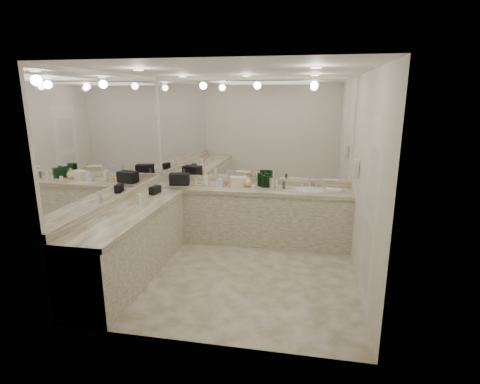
% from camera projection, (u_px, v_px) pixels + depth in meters
% --- Properties ---
extents(floor, '(3.20, 3.20, 0.00)m').
position_uv_depth(floor, '(234.00, 273.00, 5.02)').
color(floor, beige).
rests_on(floor, ground).
extents(ceiling, '(3.20, 3.20, 0.00)m').
position_uv_depth(ceiling, '(233.00, 70.00, 4.38)').
color(ceiling, white).
rests_on(ceiling, floor).
extents(wall_back, '(3.20, 0.02, 2.60)m').
position_uv_depth(wall_back, '(252.00, 159.00, 6.13)').
color(wall_back, silver).
rests_on(wall_back, floor).
extents(wall_left, '(0.02, 3.00, 2.60)m').
position_uv_depth(wall_left, '(116.00, 174.00, 4.98)').
color(wall_left, silver).
rests_on(wall_left, floor).
extents(wall_right, '(0.02, 3.00, 2.60)m').
position_uv_depth(wall_right, '(366.00, 184.00, 4.41)').
color(wall_right, silver).
rests_on(wall_right, floor).
extents(vanity_back_base, '(3.20, 0.60, 0.84)m').
position_uv_depth(vanity_back_base, '(249.00, 216.00, 6.06)').
color(vanity_back_base, beige).
rests_on(vanity_back_base, floor).
extents(vanity_back_top, '(3.20, 0.64, 0.06)m').
position_uv_depth(vanity_back_top, '(249.00, 189.00, 5.94)').
color(vanity_back_top, beige).
rests_on(vanity_back_top, vanity_back_base).
extents(vanity_left_base, '(0.60, 2.40, 0.84)m').
position_uv_depth(vanity_left_base, '(132.00, 245.00, 4.86)').
color(vanity_left_base, beige).
rests_on(vanity_left_base, floor).
extents(vanity_left_top, '(0.64, 2.42, 0.06)m').
position_uv_depth(vanity_left_top, '(130.00, 212.00, 4.75)').
color(vanity_left_top, beige).
rests_on(vanity_left_top, vanity_left_base).
extents(backsplash_back, '(3.20, 0.04, 0.10)m').
position_uv_depth(backsplash_back, '(252.00, 180.00, 6.19)').
color(backsplash_back, beige).
rests_on(backsplash_back, vanity_back_top).
extents(backsplash_left, '(0.04, 3.00, 0.10)m').
position_uv_depth(backsplash_left, '(120.00, 199.00, 5.07)').
color(backsplash_left, beige).
rests_on(backsplash_left, vanity_left_top).
extents(mirror_back, '(3.12, 0.01, 1.55)m').
position_uv_depth(mirror_back, '(252.00, 130.00, 6.00)').
color(mirror_back, white).
rests_on(mirror_back, wall_back).
extents(mirror_left, '(0.01, 2.92, 1.55)m').
position_uv_depth(mirror_left, '(114.00, 138.00, 4.86)').
color(mirror_left, white).
rests_on(mirror_left, wall_left).
extents(sink, '(0.44, 0.44, 0.03)m').
position_uv_depth(sink, '(310.00, 190.00, 5.77)').
color(sink, white).
rests_on(sink, vanity_back_top).
extents(faucet, '(0.24, 0.16, 0.14)m').
position_uv_depth(faucet, '(310.00, 182.00, 5.95)').
color(faucet, silver).
rests_on(faucet, vanity_back_top).
extents(wall_phone, '(0.06, 0.10, 0.24)m').
position_uv_depth(wall_phone, '(356.00, 169.00, 5.07)').
color(wall_phone, white).
rests_on(wall_phone, wall_right).
extents(door, '(0.02, 0.82, 2.10)m').
position_uv_depth(door, '(370.00, 217.00, 4.00)').
color(door, white).
rests_on(door, wall_right).
extents(black_toiletry_bag, '(0.35, 0.26, 0.18)m').
position_uv_depth(black_toiletry_bag, '(180.00, 180.00, 6.07)').
color(black_toiletry_bag, black).
rests_on(black_toiletry_bag, vanity_back_top).
extents(black_bag_spill, '(0.12, 0.21, 0.11)m').
position_uv_depth(black_bag_spill, '(155.00, 190.00, 5.53)').
color(black_bag_spill, black).
rests_on(black_bag_spill, vanity_left_top).
extents(cream_cosmetic_case, '(0.30, 0.25, 0.15)m').
position_uv_depth(cream_cosmetic_case, '(238.00, 181.00, 6.01)').
color(cream_cosmetic_case, beige).
rests_on(cream_cosmetic_case, vanity_back_top).
extents(hand_towel, '(0.26, 0.20, 0.04)m').
position_uv_depth(hand_towel, '(334.00, 190.00, 5.67)').
color(hand_towel, white).
rests_on(hand_towel, vanity_back_top).
extents(lotion_left, '(0.06, 0.06, 0.14)m').
position_uv_depth(lotion_left, '(139.00, 199.00, 5.02)').
color(lotion_left, white).
rests_on(lotion_left, vanity_left_top).
extents(soap_bottle_a, '(0.11, 0.11, 0.23)m').
position_uv_depth(soap_bottle_a, '(206.00, 178.00, 6.04)').
color(soap_bottle_a, white).
rests_on(soap_bottle_a, vanity_back_top).
extents(soap_bottle_b, '(0.09, 0.10, 0.19)m').
position_uv_depth(soap_bottle_b, '(220.00, 181.00, 5.92)').
color(soap_bottle_b, silver).
rests_on(soap_bottle_b, vanity_back_top).
extents(soap_bottle_c, '(0.19, 0.19, 0.19)m').
position_uv_depth(soap_bottle_c, '(247.00, 181.00, 5.95)').
color(soap_bottle_c, '#D8B771').
rests_on(soap_bottle_c, vanity_back_top).
extents(green_bottle_0, '(0.07, 0.07, 0.18)m').
position_uv_depth(green_bottle_0, '(267.00, 182.00, 5.90)').
color(green_bottle_0, '#135226').
rests_on(green_bottle_0, vanity_back_top).
extents(green_bottle_1, '(0.06, 0.06, 0.20)m').
position_uv_depth(green_bottle_1, '(267.00, 180.00, 6.01)').
color(green_bottle_1, '#135226').
rests_on(green_bottle_1, vanity_back_top).
extents(green_bottle_2, '(0.07, 0.07, 0.20)m').
position_uv_depth(green_bottle_2, '(259.00, 179.00, 6.03)').
color(green_bottle_2, '#135226').
rests_on(green_bottle_2, vanity_back_top).
extents(green_bottle_3, '(0.07, 0.07, 0.19)m').
position_uv_depth(green_bottle_3, '(261.00, 180.00, 5.98)').
color(green_bottle_3, '#135226').
rests_on(green_bottle_3, vanity_back_top).
extents(green_bottle_4, '(0.07, 0.07, 0.19)m').
position_uv_depth(green_bottle_4, '(263.00, 181.00, 5.91)').
color(green_bottle_4, '#135226').
rests_on(green_bottle_4, vanity_back_top).
extents(amenity_bottle_0, '(0.04, 0.04, 0.12)m').
position_uv_depth(amenity_bottle_0, '(284.00, 185.00, 5.82)').
color(amenity_bottle_0, '#3F3F4C').
rests_on(amenity_bottle_0, vanity_back_top).
extents(amenity_bottle_1, '(0.06, 0.06, 0.07)m').
position_uv_depth(amenity_bottle_1, '(254.00, 187.00, 5.84)').
color(amenity_bottle_1, white).
rests_on(amenity_bottle_1, vanity_back_top).
extents(amenity_bottle_2, '(0.06, 0.06, 0.15)m').
position_uv_depth(amenity_bottle_2, '(173.00, 179.00, 6.15)').
color(amenity_bottle_2, '#3F3F4C').
rests_on(amenity_bottle_2, vanity_back_top).
extents(amenity_bottle_3, '(0.05, 0.05, 0.10)m').
position_uv_depth(amenity_bottle_3, '(239.00, 182.00, 6.04)').
color(amenity_bottle_3, '#E57F66').
rests_on(amenity_bottle_3, vanity_back_top).
extents(amenity_bottle_4, '(0.06, 0.06, 0.07)m').
position_uv_depth(amenity_bottle_4, '(226.00, 183.00, 6.08)').
color(amenity_bottle_4, '#E57F66').
rests_on(amenity_bottle_4, vanity_back_top).
extents(amenity_bottle_5, '(0.04, 0.04, 0.15)m').
position_uv_depth(amenity_bottle_5, '(273.00, 184.00, 5.82)').
color(amenity_bottle_5, white).
rests_on(amenity_bottle_5, vanity_back_top).
extents(amenity_bottle_6, '(0.04, 0.04, 0.11)m').
position_uv_depth(amenity_bottle_6, '(196.00, 182.00, 6.04)').
color(amenity_bottle_6, '#F2D84C').
rests_on(amenity_bottle_6, vanity_back_top).
extents(amenity_bottle_7, '(0.05, 0.05, 0.07)m').
position_uv_depth(amenity_bottle_7, '(203.00, 182.00, 6.12)').
color(amenity_bottle_7, white).
rests_on(amenity_bottle_7, vanity_back_top).
extents(amenity_bottle_8, '(0.04, 0.04, 0.13)m').
position_uv_depth(amenity_bottle_8, '(276.00, 184.00, 5.87)').
color(amenity_bottle_8, white).
rests_on(amenity_bottle_8, vanity_back_top).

